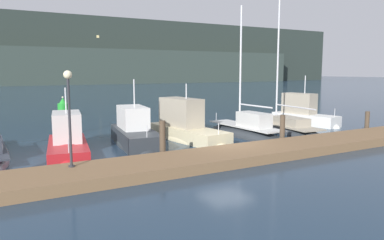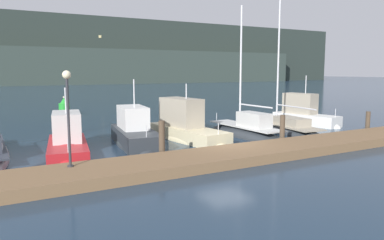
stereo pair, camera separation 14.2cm
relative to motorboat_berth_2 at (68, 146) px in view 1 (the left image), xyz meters
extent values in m
plane|color=#1E3347|center=(7.20, -3.54, -0.32)|extent=(400.00, 400.00, 0.00)
cube|color=brown|center=(7.20, -5.38, -0.10)|extent=(28.75, 2.80, 0.45)
cylinder|color=#4C3D2D|center=(3.53, -3.73, 0.60)|extent=(0.28, 0.28, 1.84)
cylinder|color=#4C3D2D|center=(10.87, -3.73, 0.52)|extent=(0.28, 0.28, 1.68)
cylinder|color=#4C3D2D|center=(18.21, -3.73, 0.42)|extent=(0.28, 0.28, 1.48)
ellipsoid|color=red|center=(-0.02, -0.12, -0.32)|extent=(2.99, 6.23, 1.24)
cube|color=red|center=(-0.02, -0.12, -0.04)|extent=(2.73, 5.62, 0.56)
cube|color=silver|center=(0.08, 0.47, 0.96)|extent=(1.78, 2.83, 1.45)
cube|color=black|center=(0.29, 1.64, 1.17)|extent=(1.22, 0.48, 0.64)
cylinder|color=silver|center=(0.00, -0.01, 2.32)|extent=(0.07, 0.07, 1.28)
cylinder|color=silver|center=(-0.45, -2.60, 0.53)|extent=(0.04, 0.04, 0.60)
ellipsoid|color=#2D3338|center=(3.69, 0.18, -0.32)|extent=(2.80, 6.24, 1.08)
cube|color=#2D3338|center=(3.69, 0.18, 0.11)|extent=(2.56, 5.62, 0.86)
cube|color=silver|center=(3.77, 0.78, 1.16)|extent=(1.71, 2.81, 1.25)
cube|color=black|center=(3.94, 1.97, 1.35)|extent=(1.22, 0.41, 0.56)
cylinder|color=silver|center=(3.70, 0.30, 2.56)|extent=(0.07, 0.07, 1.54)
cylinder|color=silver|center=(3.34, -2.33, 0.84)|extent=(0.04, 0.04, 0.60)
ellipsoid|color=beige|center=(6.97, 0.14, -0.32)|extent=(2.74, 6.99, 1.24)
cube|color=beige|center=(6.97, 0.14, 0.06)|extent=(2.50, 6.30, 0.76)
cube|color=#A39984|center=(6.89, 0.82, 1.29)|extent=(1.67, 3.13, 1.70)
cube|color=black|center=(6.73, 2.17, 1.54)|extent=(1.20, 0.45, 0.75)
cylinder|color=silver|center=(6.95, 0.28, 2.58)|extent=(0.07, 0.07, 0.89)
cylinder|color=silver|center=(7.30, -2.70, 0.74)|extent=(0.04, 0.04, 0.60)
ellipsoid|color=#2D3338|center=(10.77, -0.46, -0.32)|extent=(2.00, 6.97, 1.26)
cube|color=silver|center=(10.77, -0.46, 0.33)|extent=(1.68, 5.86, 0.08)
cube|color=silver|center=(10.80, -1.29, 0.81)|extent=(1.14, 2.25, 0.89)
cylinder|color=silver|center=(10.76, 0.09, 4.06)|extent=(0.12, 0.12, 7.47)
cylinder|color=silver|center=(10.80, -1.39, 1.67)|extent=(0.18, 2.97, 0.09)
cylinder|color=silver|center=(10.67, 2.72, 0.58)|extent=(0.04, 0.04, 0.50)
ellipsoid|color=#2D3338|center=(14.25, -0.02, -0.32)|extent=(2.80, 8.12, 1.18)
cube|color=#A39984|center=(14.25, -0.02, 0.15)|extent=(2.36, 6.82, 0.08)
cube|color=#A39984|center=(14.16, -0.97, 0.46)|extent=(1.47, 2.65, 0.54)
cylinder|color=silver|center=(14.31, 0.61, 4.82)|extent=(0.12, 0.12, 9.35)
cylinder|color=silver|center=(14.13, -1.33, 1.44)|extent=(0.46, 3.89, 0.09)
cylinder|color=silver|center=(14.60, 3.63, 0.40)|extent=(0.04, 0.04, 0.50)
ellipsoid|color=white|center=(17.94, 1.39, -0.32)|extent=(2.75, 5.93, 1.27)
cube|color=white|center=(17.94, 1.39, 0.08)|extent=(2.51, 5.34, 0.81)
cube|color=#A39984|center=(17.83, 1.95, 1.27)|extent=(1.61, 2.69, 1.57)
cube|color=black|center=(17.61, 3.07, 1.50)|extent=(1.05, 0.48, 0.70)
cylinder|color=silver|center=(17.92, 1.50, 2.73)|extent=(0.07, 0.07, 1.36)
cylinder|color=silver|center=(18.41, -0.97, 0.79)|extent=(0.04, 0.04, 0.60)
cylinder|color=green|center=(2.72, 15.92, -0.24)|extent=(1.43, 1.43, 0.16)
cylinder|color=green|center=(2.72, 15.92, 0.34)|extent=(0.95, 0.95, 1.01)
cone|color=green|center=(2.72, 15.92, 1.09)|extent=(0.67, 0.67, 0.50)
sphere|color=#F9EAB7|center=(2.72, 15.92, 1.39)|extent=(0.16, 0.16, 0.16)
cylinder|color=#2D2D33|center=(-0.77, -4.71, 0.16)|extent=(0.24, 0.24, 0.06)
cylinder|color=#2D2D33|center=(-0.77, -4.71, 1.85)|extent=(0.10, 0.10, 3.32)
sphere|color=#F9EAB7|center=(-0.77, -4.71, 3.65)|extent=(0.32, 0.32, 0.32)
cube|color=#28332D|center=(7.20, 105.18, 10.04)|extent=(240.00, 16.00, 20.72)
cube|color=#333F39|center=(26.33, 95.18, 4.93)|extent=(144.00, 10.00, 10.50)
cube|color=#F4DB8C|center=(32.41, 97.13, 6.22)|extent=(0.80, 0.10, 0.80)
cube|color=#F4DB8C|center=(16.79, 97.13, 1.28)|extent=(0.80, 0.10, 0.80)
cube|color=#F4DB8C|center=(29.78, 97.13, 4.59)|extent=(0.80, 0.10, 0.80)
cube|color=#F4DB8C|center=(57.48, 97.13, 3.21)|extent=(0.80, 0.10, 0.80)
cube|color=#F4DB8C|center=(28.53, 97.13, 14.11)|extent=(0.80, 0.10, 0.80)
cube|color=#F4DB8C|center=(3.98, 97.13, 3.63)|extent=(0.80, 0.10, 0.80)
camera|label=1|loc=(-3.59, -19.19, 3.81)|focal=35.00mm
camera|label=2|loc=(-3.47, -19.26, 3.81)|focal=35.00mm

